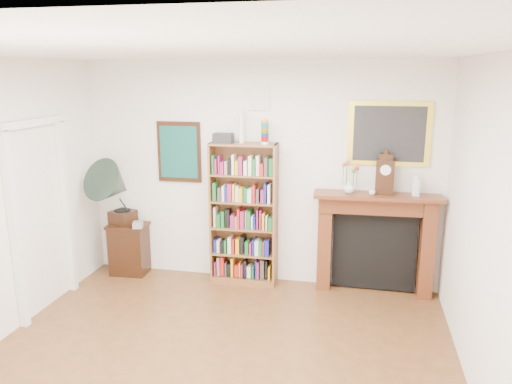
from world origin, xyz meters
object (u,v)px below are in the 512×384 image
side_cabinet (129,249)px  fireplace (375,234)px  bookshelf (244,207)px  bottle_left (415,186)px  cd_stack (138,225)px  flower_vase (349,187)px  bottle_right (418,188)px  gramophone (115,188)px  teacup (372,192)px  mantel_clock (385,175)px

side_cabinet → fireplace: (3.20, 0.10, 0.40)m
bookshelf → bottle_left: (2.04, 0.01, 0.36)m
cd_stack → flower_vase: size_ratio=0.83×
bottle_right → bookshelf: bearing=-179.9°
fireplace → gramophone: (-3.27, -0.23, 0.46)m
cd_stack → bookshelf: bearing=6.3°
flower_vase → cd_stack: bearing=-176.7°
teacup → bottle_left: (0.48, 0.06, 0.09)m
teacup → flower_vase: bearing=169.6°
flower_vase → teacup: 0.27m
mantel_clock → bottle_left: size_ratio=2.00×
side_cabinet → bottle_left: bottle_left is taller
bookshelf → flower_vase: (1.29, 0.00, 0.32)m
bottle_left → cd_stack: bearing=-177.3°
fireplace → flower_vase: flower_vase is taller
gramophone → flower_vase: bearing=19.6°
side_cabinet → flower_vase: flower_vase is taller
cd_stack → bottle_left: bearing=2.7°
bookshelf → cd_stack: (-1.37, -0.15, -0.28)m
cd_stack → teacup: teacup is taller
mantel_clock → side_cabinet: bearing=-173.4°
side_cabinet → mantel_clock: bearing=-2.0°
gramophone → mantel_clock: size_ratio=1.92×
cd_stack → teacup: 2.98m
fireplace → mantel_clock: mantel_clock is taller
gramophone → bottle_right: gramophone is taller
fireplace → bottle_left: 0.76m
fireplace → bottle_left: (0.42, -0.05, 0.63)m
gramophone → side_cabinet: bearing=76.5°
gramophone → flower_vase: 2.95m
cd_stack → bottle_right: bottle_right is taller
gramophone → mantel_clock: 3.36m
bookshelf → bottle_left: size_ratio=8.68×
gramophone → bottle_left: 3.70m
side_cabinet → bottle_left: 3.76m
teacup → side_cabinet: bearing=179.7°
teacup → mantel_clock: bearing=23.4°
bottle_left → fireplace: bearing=173.3°
side_cabinet → gramophone: 0.88m
teacup → bottle_right: bottle_right is taller
cd_stack → teacup: bearing=2.0°
bookshelf → cd_stack: 1.41m
bottle_left → bookshelf: bearing=-179.7°
bookshelf → fireplace: (1.62, 0.06, -0.27)m
gramophone → cd_stack: 0.56m
gramophone → bottle_right: size_ratio=4.62×
side_cabinet → bookshelf: bearing=-1.6°
bottle_left → side_cabinet: bearing=-179.3°
side_cabinet → bottle_right: 3.78m
gramophone → fireplace: bearing=20.3°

